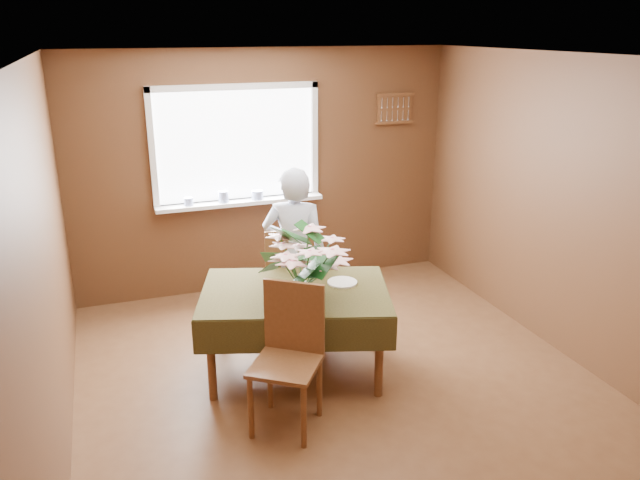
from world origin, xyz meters
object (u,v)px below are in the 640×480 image
object	(u,v)px
chair_far	(288,275)
flower_bouquet	(302,259)
seated_woman	(295,253)
dining_table	(295,300)
chair_near	(289,351)

from	to	relation	value
chair_far	flower_bouquet	world-z (taller)	flower_bouquet
chair_far	seated_woman	distance (m)	0.25
flower_bouquet	dining_table	bearing A→B (deg)	86.67
chair_near	flower_bouquet	xyz separation A→B (m)	(0.23, 0.41, 0.50)
chair_near	chair_far	bearing A→B (deg)	109.07
chair_near	flower_bouquet	size ratio (longest dim) A/B	1.67
seated_woman	flower_bouquet	bearing A→B (deg)	100.29
dining_table	seated_woman	size ratio (longest dim) A/B	1.09
dining_table	chair_far	size ratio (longest dim) A/B	1.69
chair_far	dining_table	bearing A→B (deg)	85.52
dining_table	flower_bouquet	bearing A→B (deg)	-76.04
chair_near	seated_woman	distance (m)	1.37
seated_woman	chair_far	bearing A→B (deg)	-37.59
flower_bouquet	chair_near	bearing A→B (deg)	-119.06
dining_table	seated_woman	bearing A→B (deg)	90.00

